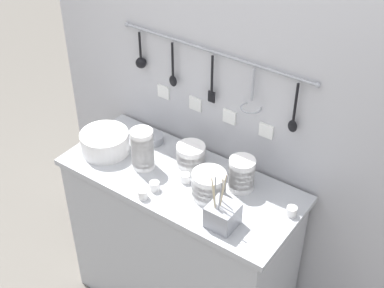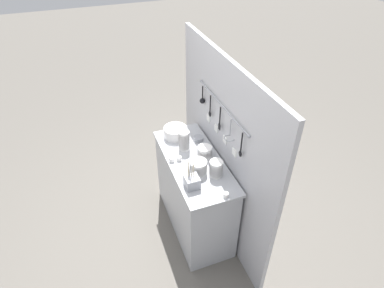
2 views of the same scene
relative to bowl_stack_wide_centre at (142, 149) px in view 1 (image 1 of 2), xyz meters
name	(u,v)px [view 1 (image 1 of 2)]	position (x,y,z in m)	size (l,w,h in m)	color
counter	(181,245)	(0.20, 0.03, -0.57)	(1.19, 0.51, 0.93)	#ADAFB5
back_wall	(214,143)	(0.20, 0.32, -0.07)	(1.99, 0.11, 1.93)	#B2B2B7
bowl_stack_wide_centre	(142,149)	(0.00, 0.00, 0.00)	(0.11, 0.11, 0.21)	white
bowl_stack_back_corner	(209,185)	(0.38, 0.01, -0.04)	(0.16, 0.16, 0.13)	white
bowl_stack_nested_right	(191,155)	(0.18, 0.15, -0.05)	(0.14, 0.14, 0.11)	white
bowl_stack_tall_left	(242,174)	(0.47, 0.14, -0.03)	(0.12, 0.12, 0.16)	white
plate_stack	(105,142)	(-0.24, -0.02, -0.05)	(0.24, 0.24, 0.11)	white
steel_mixing_bowl	(154,139)	(-0.09, 0.19, -0.08)	(0.10, 0.10, 0.04)	#93969E
cutlery_caddy	(223,215)	(0.53, -0.11, -0.05)	(0.12, 0.12, 0.27)	#93969E
cup_centre	(185,178)	(0.23, 0.03, -0.08)	(0.05, 0.05, 0.04)	white
cup_mid_row	(143,194)	(0.14, -0.18, -0.08)	(0.05, 0.05, 0.04)	white
cup_edge_far	(154,186)	(0.15, -0.10, -0.08)	(0.05, 0.05, 0.04)	white
cup_front_right	(292,211)	(0.75, 0.11, -0.08)	(0.05, 0.05, 0.04)	white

